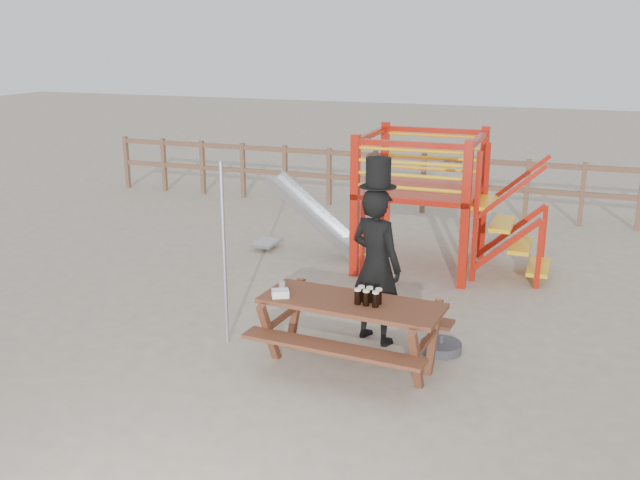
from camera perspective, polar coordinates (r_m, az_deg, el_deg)
The scene contains 10 objects.
ground at distance 8.03m, azimuth 0.68°, elevation -9.39°, with size 60.00×60.00×0.00m, color tan.
back_fence at distance 14.30m, azimuth 10.23°, elevation 4.89°, with size 15.09×0.09×1.20m.
playground_fort at distance 10.92m, azimuth 7.68°, elevation 3.36°, with size 4.71×1.84×2.10m.
picnic_table at distance 7.66m, azimuth 2.50°, elevation -6.83°, with size 2.02×1.47×0.75m.
man_with_hat at distance 8.15m, azimuth 4.53°, elevation -1.72°, with size 0.79×0.67×2.16m.
metal_pole at distance 8.12m, azimuth -7.68°, elevation -1.18°, with size 0.05×0.05×2.13m, color #B2B2B7.
parasol_base at distance 8.26m, azimuth 9.65°, elevation -8.44°, with size 0.47×0.47×0.20m.
paper_bag at distance 7.66m, azimuth -3.20°, elevation -4.28°, with size 0.18×0.14×0.08m, color white.
stout_pints at distance 7.45m, azimuth 3.87°, elevation -4.51°, with size 0.27×0.18×0.17m.
empty_glasses at distance 7.72m, azimuth -3.05°, elevation -3.90°, with size 0.07×0.07×0.15m.
Camera 1 is at (2.44, -6.82, 3.46)m, focal length 40.00 mm.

